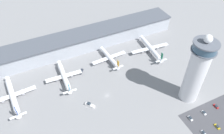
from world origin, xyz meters
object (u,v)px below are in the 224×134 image
at_px(airplane_gate_charlie, 110,58).
at_px(car_yellow_taxi, 204,113).
at_px(airplane_gate_bravo, 64,76).
at_px(car_silver_sedan, 190,118).
at_px(control_tower, 196,71).
at_px(service_truck_fuel, 81,71).
at_px(airplane_gate_delta, 151,48).
at_px(service_truck_catering, 90,105).
at_px(car_white_wagon, 216,106).
at_px(airplane_gate_alpha, 12,96).
at_px(car_black_suv, 203,133).
at_px(car_green_van, 217,127).

xyz_separation_m(airplane_gate_charlie, car_yellow_taxi, (39.35, -86.79, -3.51)).
distance_m(airplane_gate_bravo, car_silver_sedan, 108.76).
distance_m(control_tower, service_truck_fuel, 99.12).
relative_size(airplane_gate_delta, service_truck_catering, 5.35).
relative_size(airplane_gate_delta, car_white_wagon, 9.58).
relative_size(airplane_gate_bravo, airplane_gate_charlie, 1.12).
bearing_deg(car_silver_sedan, car_white_wagon, -0.38).
bearing_deg(airplane_gate_bravo, car_white_wagon, -39.03).
relative_size(airplane_gate_alpha, service_truck_fuel, 7.14).
distance_m(airplane_gate_alpha, airplane_gate_charlie, 91.07).
relative_size(service_truck_fuel, car_white_wagon, 1.44).
bearing_deg(car_black_suv, service_truck_catering, 138.14).
distance_m(car_green_van, car_black_suv, 12.55).
xyz_separation_m(car_yellow_taxi, car_black_suv, (-12.36, -12.88, -0.07)).
relative_size(service_truck_fuel, car_silver_sedan, 1.40).
relative_size(airplane_gate_alpha, car_green_van, 10.02).
height_order(airplane_gate_bravo, service_truck_fuel, airplane_gate_bravo).
bearing_deg(airplane_gate_alpha, control_tower, -24.55).
height_order(airplane_gate_bravo, car_silver_sedan, airplane_gate_bravo).
xyz_separation_m(airplane_gate_charlie, service_truck_catering, (-37.21, -42.15, -3.06)).
bearing_deg(airplane_gate_bravo, car_silver_sedan, -47.54).
relative_size(airplane_gate_alpha, service_truck_catering, 5.73).
xyz_separation_m(airplane_gate_alpha, airplane_gate_delta, (133.97, 3.51, 0.55)).
bearing_deg(airplane_gate_delta, car_white_wagon, -83.70).
bearing_deg(car_black_suv, airplane_gate_bravo, 128.26).
distance_m(airplane_gate_bravo, car_green_van, 127.93).
relative_size(airplane_gate_charlie, car_black_suv, 8.63).
bearing_deg(car_black_suv, control_tower, 69.36).
bearing_deg(car_silver_sedan, service_truck_fuel, 124.41).
distance_m(control_tower, airplane_gate_delta, 67.42).
bearing_deg(airplane_gate_delta, service_truck_catering, -155.47).
xyz_separation_m(control_tower, airplane_gate_delta, (4.44, 62.68, -24.44)).
height_order(airplane_gate_charlie, car_silver_sedan, airplane_gate_charlie).
relative_size(control_tower, airplane_gate_alpha, 1.32).
distance_m(service_truck_catering, car_black_suv, 86.21).
bearing_deg(car_green_van, car_black_suv, 177.26).
height_order(airplane_gate_delta, car_yellow_taxi, airplane_gate_delta).
height_order(service_truck_catering, car_green_van, service_truck_catering).
bearing_deg(airplane_gate_bravo, car_green_van, -47.49).
bearing_deg(car_yellow_taxi, car_silver_sedan, 177.35).
xyz_separation_m(service_truck_catering, service_truck_fuel, (6.76, 39.11, 0.00)).
bearing_deg(car_black_suv, airplane_gate_charlie, 105.15).
xyz_separation_m(airplane_gate_bravo, car_silver_sedan, (73.37, -80.18, -4.00)).
xyz_separation_m(airplane_gate_charlie, car_white_wagon, (52.27, -86.37, -3.52)).
distance_m(airplane_gate_charlie, car_silver_sedan, 90.25).
bearing_deg(airplane_gate_alpha, car_green_van, -35.07).
height_order(control_tower, car_green_van, control_tower).
height_order(control_tower, airplane_gate_alpha, control_tower).
distance_m(car_green_van, car_white_wagon, 18.86).
distance_m(airplane_gate_alpha, car_white_wagon, 162.60).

